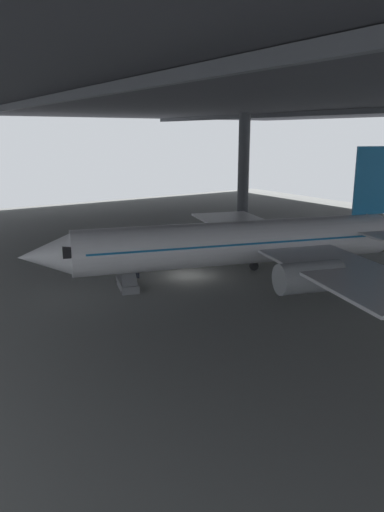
{
  "coord_description": "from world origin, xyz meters",
  "views": [
    {
      "loc": [
        37.98,
        -24.4,
        13.48
      ],
      "look_at": [
        2.64,
        -1.22,
        2.68
      ],
      "focal_mm": 33.77,
      "sensor_mm": 36.0,
      "label": 1
    }
  ],
  "objects_px": {
    "crew_worker_by_stairs": "(137,269)",
    "baggage_tug": "(282,249)",
    "boarding_stairs": "(127,280)",
    "airplane_main": "(244,243)"
  },
  "relations": [
    {
      "from": "crew_worker_by_stairs",
      "to": "baggage_tug",
      "type": "relative_size",
      "value": 0.68
    },
    {
      "from": "boarding_stairs",
      "to": "crew_worker_by_stairs",
      "type": "distance_m",
      "value": 3.03
    },
    {
      "from": "crew_worker_by_stairs",
      "to": "baggage_tug",
      "type": "xyz_separation_m",
      "value": [
        0.36,
        18.41,
        -0.4
      ]
    },
    {
      "from": "crew_worker_by_stairs",
      "to": "airplane_main",
      "type": "bearing_deg",
      "value": 54.16
    },
    {
      "from": "baggage_tug",
      "to": "boarding_stairs",
      "type": "bearing_deg",
      "value": -85.05
    },
    {
      "from": "boarding_stairs",
      "to": "baggage_tug",
      "type": "bearing_deg",
      "value": 94.95
    },
    {
      "from": "airplane_main",
      "to": "boarding_stairs",
      "type": "xyz_separation_m",
      "value": [
        -3.75,
        -10.29,
        -2.85
      ]
    },
    {
      "from": "boarding_stairs",
      "to": "baggage_tug",
      "type": "distance_m",
      "value": 20.63
    },
    {
      "from": "baggage_tug",
      "to": "crew_worker_by_stairs",
      "type": "bearing_deg",
      "value": -91.12
    },
    {
      "from": "crew_worker_by_stairs",
      "to": "baggage_tug",
      "type": "distance_m",
      "value": 18.42
    }
  ]
}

